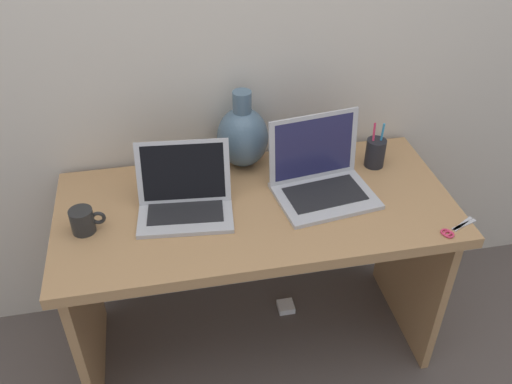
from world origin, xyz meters
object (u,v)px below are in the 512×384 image
Objects in this scene: power_brick at (286,307)px; scissors at (453,230)px; laptop_left at (185,194)px; coffee_mug at (83,221)px; green_vase at (243,136)px; laptop_right at (320,173)px; pen_cup at (375,153)px.

scissors is at bearing -42.86° from power_brick.
coffee_mug is (-0.33, -0.06, -0.02)m from laptop_left.
power_brick is (0.16, -0.11, -0.83)m from green_vase.
laptop_right reaches higher than coffee_mug.
green_vase is 0.85m from power_brick.
coffee_mug is at bearing -153.08° from green_vase.
laptop_right is at bearing -157.02° from pen_cup.
pen_cup reaches higher than scissors.
green_vase is (-0.23, 0.21, 0.05)m from laptop_right.
scissors is at bearing -74.23° from pen_cup.
laptop_right is (0.47, 0.02, 0.01)m from laptop_left.
pen_cup is 2.56× the size of power_brick.
laptop_left is 0.33m from green_vase.
green_vase is (0.24, 0.23, 0.06)m from laptop_left.
coffee_mug is 1.06m from pen_cup.
pen_cup is at bearing 9.60° from laptop_left.
power_brick is at bearing 15.93° from laptop_left.
scissors is at bearing -19.01° from laptop_left.
pen_cup is (1.04, 0.18, 0.01)m from coffee_mug.
green_vase reaches higher than laptop_left.
laptop_left is 2.96× the size of coffee_mug.
pen_cup is at bearing 22.98° from laptop_right.
green_vase reaches higher than laptop_right.
laptop_left is at bearing 160.99° from scissors.
green_vase is 2.66× the size of coffee_mug.
green_vase is 1.65× the size of pen_cup.
laptop_right is at bearing -42.29° from green_vase.
coffee_mug is 1.06m from power_brick.
green_vase is at bearing 26.92° from coffee_mug.
coffee_mug is (-0.80, -0.07, -0.03)m from laptop_right.
pen_cup is 0.43m from scissors.
green_vase is 0.64m from coffee_mug.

